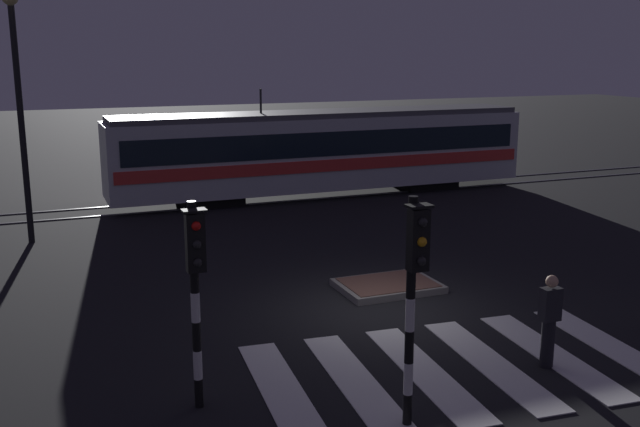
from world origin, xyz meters
TOP-DOWN VIEW (x-y plane):
  - ground_plane at (0.00, 0.00)m, footprint 120.00×120.00m
  - rail_near at (0.00, 11.79)m, footprint 80.00×0.12m
  - rail_far at (0.00, 13.23)m, footprint 80.00×0.12m
  - crosswalk_zebra at (0.00, -3.19)m, footprint 7.48×4.65m
  - traffic_island at (0.84, 1.21)m, footprint 2.32×1.63m
  - traffic_light_corner_near_left at (-4.62, -2.99)m, footprint 0.36×0.42m
  - traffic_light_kerb_mid_left at (-1.81, -4.73)m, footprint 0.36×0.42m
  - street_lamp_trackside_left at (-6.95, 8.74)m, footprint 0.44×1.21m
  - tram at (3.71, 12.51)m, footprint 16.49×2.58m
  - pedestrian_waiting_at_kerb at (1.51, -3.72)m, footprint 0.36×0.24m

SIDE VIEW (x-z plane):
  - ground_plane at x=0.00m, z-range 0.00..0.00m
  - crosswalk_zebra at x=0.00m, z-range 0.00..0.02m
  - rail_near at x=0.00m, z-range 0.00..0.03m
  - rail_far at x=0.00m, z-range 0.00..0.03m
  - traffic_island at x=0.84m, z-range 0.00..0.18m
  - pedestrian_waiting_at_kerb at x=1.51m, z-range 0.02..1.73m
  - tram at x=3.71m, z-range -0.33..3.82m
  - traffic_light_corner_near_left at x=-4.62m, z-range 0.54..3.88m
  - traffic_light_kerb_mid_left at x=-1.81m, z-range 0.57..4.11m
  - street_lamp_trackside_left at x=-6.95m, z-range 0.96..8.09m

